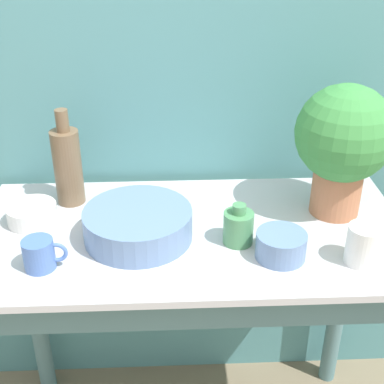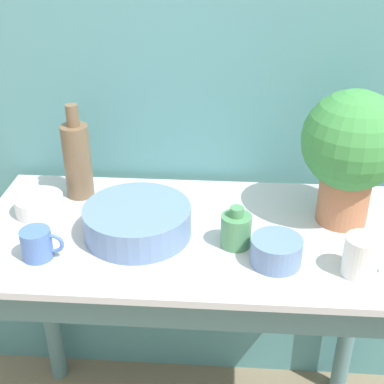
{
  "view_description": "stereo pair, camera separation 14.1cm",
  "coord_description": "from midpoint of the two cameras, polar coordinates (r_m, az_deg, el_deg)",
  "views": [
    {
      "loc": [
        -0.06,
        -0.94,
        1.66
      ],
      "look_at": [
        0.0,
        0.3,
        0.98
      ],
      "focal_mm": 50.0,
      "sensor_mm": 36.0,
      "label": 1
    },
    {
      "loc": [
        0.09,
        -0.93,
        1.66
      ],
      "look_at": [
        0.0,
        0.3,
        0.98
      ],
      "focal_mm": 50.0,
      "sensor_mm": 36.0,
      "label": 2
    }
  ],
  "objects": [
    {
      "name": "bowl_small_enamel_white",
      "position": [
        1.58,
        -19.17,
        -2.3
      ],
      "size": [
        0.14,
        0.14,
        0.05
      ],
      "color": "silver",
      "rests_on": "counter_table"
    },
    {
      "name": "bottle_tall",
      "position": [
        1.61,
        -15.6,
        2.73
      ],
      "size": [
        0.08,
        0.08,
        0.29
      ],
      "color": "brown",
      "rests_on": "counter_table"
    },
    {
      "name": "mug_blue",
      "position": [
        1.38,
        -18.78,
        -6.39
      ],
      "size": [
        0.11,
        0.08,
        0.08
      ],
      "color": "#4C70B7",
      "rests_on": "counter_table"
    },
    {
      "name": "bowl_small_blue",
      "position": [
        1.36,
        6.55,
        -5.78
      ],
      "size": [
        0.13,
        0.13,
        0.07
      ],
      "color": "#6684B2",
      "rests_on": "counter_table"
    },
    {
      "name": "counter_table",
      "position": [
        1.57,
        -2.58,
        -10.67
      ],
      "size": [
        1.19,
        0.59,
        0.86
      ],
      "color": "slate",
      "rests_on": "ground_plane"
    },
    {
      "name": "wall_back",
      "position": [
        1.65,
        -3.06,
        12.51
      ],
      "size": [
        6.0,
        0.05,
        2.4
      ],
      "color": "teal",
      "rests_on": "ground_plane"
    },
    {
      "name": "mug_white",
      "position": [
        1.37,
        15.14,
        -5.54
      ],
      "size": [
        0.12,
        0.08,
        0.1
      ],
      "color": "white",
      "rests_on": "counter_table"
    },
    {
      "name": "potted_plant",
      "position": [
        1.49,
        13.28,
        5.31
      ],
      "size": [
        0.27,
        0.27,
        0.38
      ],
      "color": "#B7704C",
      "rests_on": "counter_table"
    },
    {
      "name": "bowl_wash_large",
      "position": [
        1.43,
        -8.6,
        -3.51
      ],
      "size": [
        0.29,
        0.29,
        0.08
      ],
      "color": "#6684B2",
      "rests_on": "counter_table"
    },
    {
      "name": "bottle_short",
      "position": [
        1.4,
        2.1,
        -3.81
      ],
      "size": [
        0.08,
        0.08,
        0.11
      ],
      "color": "#4C8C59",
      "rests_on": "counter_table"
    }
  ]
}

